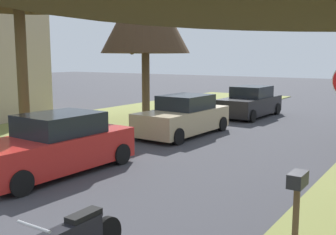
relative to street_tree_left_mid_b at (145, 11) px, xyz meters
The scene contains 5 objects.
street_tree_left_mid_b is the anchor object (origin of this frame).
parked_sedan_red 10.07m from the street_tree_left_mid_b, 68.19° to the right, with size 2.03×4.44×1.57m.
parked_sedan_tan 5.94m from the street_tree_left_mid_b, 30.54° to the right, with size 2.03×4.44×1.57m.
parked_sedan_black 7.08m from the street_tree_left_mid_b, 48.77° to the left, with size 2.03×4.44×1.57m.
curbside_mailbox 14.30m from the street_tree_left_mid_b, 43.07° to the right, with size 0.22×0.44×1.27m.
Camera 1 is at (5.86, -1.13, 3.05)m, focal length 42.79 mm.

